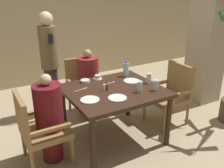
% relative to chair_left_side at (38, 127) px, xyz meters
% --- Properties ---
extents(ground_plane, '(16.00, 16.00, 0.00)m').
position_rel_chair_left_side_xyz_m(ground_plane, '(0.99, 0.00, -0.48)').
color(ground_plane, tan).
extents(wall_back, '(8.00, 0.06, 2.80)m').
position_rel_chair_left_side_xyz_m(wall_back, '(0.99, 2.60, 0.92)').
color(wall_back, tan).
rests_on(wall_back, ground_plane).
extents(pillar_stone, '(0.49, 0.49, 2.70)m').
position_rel_chair_left_side_xyz_m(pillar_stone, '(3.04, 0.33, 0.87)').
color(pillar_stone, tan).
rests_on(pillar_stone, ground_plane).
extents(dining_table, '(1.19, 1.05, 0.73)m').
position_rel_chair_left_side_xyz_m(dining_table, '(0.99, 0.00, 0.17)').
color(dining_table, '#331E14').
rests_on(dining_table, ground_plane).
extents(chair_left_side, '(0.52, 0.52, 0.89)m').
position_rel_chair_left_side_xyz_m(chair_left_side, '(0.00, 0.00, 0.00)').
color(chair_left_side, olive).
rests_on(chair_left_side, ground_plane).
extents(diner_in_left_chair, '(0.32, 0.32, 1.08)m').
position_rel_chair_left_side_xyz_m(diner_in_left_chair, '(0.14, 0.00, 0.08)').
color(diner_in_left_chair, '#5B1419').
rests_on(diner_in_left_chair, ground_plane).
extents(chair_far_side, '(0.52, 0.52, 0.89)m').
position_rel_chair_left_side_xyz_m(chair_far_side, '(0.99, 0.92, 0.00)').
color(chair_far_side, olive).
rests_on(chair_far_side, ground_plane).
extents(diner_in_far_chair, '(0.32, 0.32, 1.08)m').
position_rel_chair_left_side_xyz_m(diner_in_far_chair, '(0.99, 0.78, 0.08)').
color(diner_in_far_chair, maroon).
rests_on(diner_in_far_chair, ground_plane).
extents(chair_right_side, '(0.52, 0.52, 0.89)m').
position_rel_chair_left_side_xyz_m(chair_right_side, '(1.98, 0.00, 0.00)').
color(chair_right_side, olive).
rests_on(chair_right_side, ground_plane).
extents(standing_host, '(0.27, 0.31, 1.61)m').
position_rel_chair_left_side_xyz_m(standing_host, '(0.53, 1.20, 0.39)').
color(standing_host, '#2D2D33').
rests_on(standing_host, ground_plane).
extents(plate_main_left, '(0.22, 0.22, 0.01)m').
position_rel_chair_left_side_xyz_m(plate_main_left, '(1.34, 0.11, 0.26)').
color(plate_main_left, white).
rests_on(plate_main_left, dining_table).
extents(plate_main_right, '(0.22, 0.22, 0.01)m').
position_rel_chair_left_side_xyz_m(plate_main_right, '(0.58, -0.15, 0.26)').
color(plate_main_right, white).
rests_on(plate_main_right, dining_table).
extents(plate_dessert_center, '(0.22, 0.22, 0.01)m').
position_rel_chair_left_side_xyz_m(plate_dessert_center, '(0.88, -0.26, 0.26)').
color(plate_dessert_center, white).
rests_on(plate_dessert_center, dining_table).
extents(teacup_with_saucer, '(0.13, 0.13, 0.06)m').
position_rel_chair_left_side_xyz_m(teacup_with_saucer, '(0.98, 0.43, 0.28)').
color(teacup_with_saucer, white).
rests_on(teacup_with_saucer, dining_table).
extents(bowl_small, '(0.12, 0.12, 0.04)m').
position_rel_chair_left_side_xyz_m(bowl_small, '(0.77, 0.40, 0.28)').
color(bowl_small, white).
rests_on(bowl_small, dining_table).
extents(water_bottle, '(0.08, 0.08, 0.22)m').
position_rel_chair_left_side_xyz_m(water_bottle, '(1.38, 0.33, 0.36)').
color(water_bottle, '#A3C6DB').
rests_on(water_bottle, dining_table).
extents(glass_tall_near, '(0.06, 0.06, 0.14)m').
position_rel_chair_left_side_xyz_m(glass_tall_near, '(1.50, -0.06, 0.33)').
color(glass_tall_near, silver).
rests_on(glass_tall_near, dining_table).
extents(glass_tall_mid, '(0.06, 0.06, 0.14)m').
position_rel_chair_left_side_xyz_m(glass_tall_mid, '(1.43, -0.30, 0.33)').
color(glass_tall_mid, silver).
rests_on(glass_tall_mid, dining_table).
extents(glass_tall_far, '(0.06, 0.06, 0.14)m').
position_rel_chair_left_side_xyz_m(glass_tall_far, '(1.22, -0.23, 0.33)').
color(glass_tall_far, silver).
rests_on(glass_tall_far, dining_table).
extents(salt_shaker, '(0.03, 0.03, 0.09)m').
position_rel_chair_left_side_xyz_m(salt_shaker, '(0.86, 0.01, 0.30)').
color(salt_shaker, white).
rests_on(salt_shaker, dining_table).
extents(pepper_shaker, '(0.03, 0.03, 0.08)m').
position_rel_chair_left_side_xyz_m(pepper_shaker, '(0.90, 0.01, 0.30)').
color(pepper_shaker, '#4C3D2D').
rests_on(pepper_shaker, dining_table).
extents(fork_beside_plate, '(0.19, 0.04, 0.00)m').
position_rel_chair_left_side_xyz_m(fork_beside_plate, '(1.05, 0.20, 0.26)').
color(fork_beside_plate, silver).
rests_on(fork_beside_plate, dining_table).
extents(knife_beside_plate, '(0.20, 0.05, 0.00)m').
position_rel_chair_left_side_xyz_m(knife_beside_plate, '(0.63, 0.19, 0.26)').
color(knife_beside_plate, silver).
rests_on(knife_beside_plate, dining_table).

